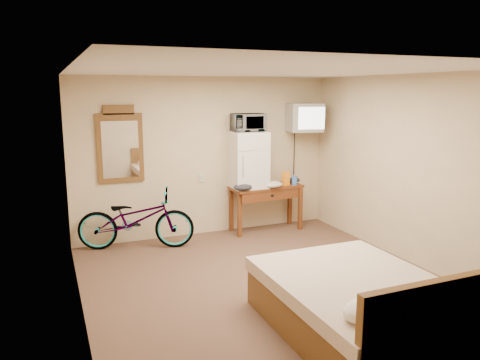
{
  "coord_description": "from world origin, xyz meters",
  "views": [
    {
      "loc": [
        -2.34,
        -4.7,
        2.28
      ],
      "look_at": [
        -0.03,
        0.82,
        1.14
      ],
      "focal_mm": 35.0,
      "sensor_mm": 36.0,
      "label": 1
    }
  ],
  "objects_px": {
    "bed": "(363,306)",
    "mini_fridge": "(248,160)",
    "bicycle": "(136,219)",
    "blue_cup": "(294,180)",
    "microwave": "(248,122)",
    "crt_television": "(304,118)",
    "wall_mirror": "(120,145)",
    "desk": "(267,194)"
  },
  "relations": [
    {
      "from": "bed",
      "to": "mini_fridge",
      "type": "bearing_deg",
      "value": 84.63
    },
    {
      "from": "mini_fridge",
      "to": "bicycle",
      "type": "relative_size",
      "value": 0.54
    },
    {
      "from": "blue_cup",
      "to": "microwave",
      "type": "bearing_deg",
      "value": 171.31
    },
    {
      "from": "blue_cup",
      "to": "crt_television",
      "type": "xyz_separation_m",
      "value": [
        0.2,
        0.08,
        1.02
      ]
    },
    {
      "from": "crt_television",
      "to": "wall_mirror",
      "type": "relative_size",
      "value": 0.57
    },
    {
      "from": "crt_television",
      "to": "bicycle",
      "type": "relative_size",
      "value": 0.39
    },
    {
      "from": "bed",
      "to": "desk",
      "type": "bearing_deg",
      "value": 79.32
    },
    {
      "from": "wall_mirror",
      "to": "bed",
      "type": "relative_size",
      "value": 0.57
    },
    {
      "from": "microwave",
      "to": "crt_television",
      "type": "height_order",
      "value": "crt_television"
    },
    {
      "from": "desk",
      "to": "blue_cup",
      "type": "relative_size",
      "value": 7.94
    },
    {
      "from": "microwave",
      "to": "blue_cup",
      "type": "distance_m",
      "value": 1.25
    },
    {
      "from": "microwave",
      "to": "crt_television",
      "type": "distance_m",
      "value": 0.99
    },
    {
      "from": "bed",
      "to": "microwave",
      "type": "bearing_deg",
      "value": 84.63
    },
    {
      "from": "microwave",
      "to": "crt_television",
      "type": "bearing_deg",
      "value": 1.14
    },
    {
      "from": "blue_cup",
      "to": "bicycle",
      "type": "xyz_separation_m",
      "value": [
        -2.62,
        0.0,
        -0.39
      ]
    },
    {
      "from": "crt_television",
      "to": "bed",
      "type": "relative_size",
      "value": 0.32
    },
    {
      "from": "microwave",
      "to": "bed",
      "type": "xyz_separation_m",
      "value": [
        -0.32,
        -3.44,
        -1.49
      ]
    },
    {
      "from": "mini_fridge",
      "to": "bed",
      "type": "xyz_separation_m",
      "value": [
        -0.32,
        -3.44,
        -0.9
      ]
    },
    {
      "from": "crt_television",
      "to": "bed",
      "type": "distance_m",
      "value": 3.96
    },
    {
      "from": "blue_cup",
      "to": "crt_television",
      "type": "bearing_deg",
      "value": 20.22
    },
    {
      "from": "mini_fridge",
      "to": "bicycle",
      "type": "xyz_separation_m",
      "value": [
        -1.83,
        -0.12,
        -0.76
      ]
    },
    {
      "from": "microwave",
      "to": "bicycle",
      "type": "xyz_separation_m",
      "value": [
        -1.83,
        -0.12,
        -1.35
      ]
    },
    {
      "from": "bicycle",
      "to": "mini_fridge",
      "type": "bearing_deg",
      "value": -69.11
    },
    {
      "from": "bicycle",
      "to": "blue_cup",
      "type": "bearing_deg",
      "value": -72.83
    },
    {
      "from": "mini_fridge",
      "to": "bicycle",
      "type": "distance_m",
      "value": 1.99
    },
    {
      "from": "mini_fridge",
      "to": "wall_mirror",
      "type": "bearing_deg",
      "value": 173.96
    },
    {
      "from": "desk",
      "to": "crt_television",
      "type": "xyz_separation_m",
      "value": [
        0.68,
        0.02,
        1.23
      ]
    },
    {
      "from": "bicycle",
      "to": "desk",
      "type": "bearing_deg",
      "value": -71.27
    },
    {
      "from": "desk",
      "to": "crt_television",
      "type": "distance_m",
      "value": 1.41
    },
    {
      "from": "wall_mirror",
      "to": "bicycle",
      "type": "relative_size",
      "value": 0.68
    },
    {
      "from": "mini_fridge",
      "to": "desk",
      "type": "bearing_deg",
      "value": -11.03
    },
    {
      "from": "microwave",
      "to": "blue_cup",
      "type": "xyz_separation_m",
      "value": [
        0.79,
        -0.12,
        -0.96
      ]
    },
    {
      "from": "bicycle",
      "to": "bed",
      "type": "height_order",
      "value": "bed"
    },
    {
      "from": "crt_television",
      "to": "wall_mirror",
      "type": "distance_m",
      "value": 2.98
    },
    {
      "from": "desk",
      "to": "blue_cup",
      "type": "height_order",
      "value": "blue_cup"
    },
    {
      "from": "desk",
      "to": "bicycle",
      "type": "bearing_deg",
      "value": -178.54
    },
    {
      "from": "crt_television",
      "to": "mini_fridge",
      "type": "bearing_deg",
      "value": 177.42
    },
    {
      "from": "desk",
      "to": "blue_cup",
      "type": "bearing_deg",
      "value": -7.1
    },
    {
      "from": "mini_fridge",
      "to": "crt_television",
      "type": "distance_m",
      "value": 1.19
    },
    {
      "from": "crt_television",
      "to": "bicycle",
      "type": "bearing_deg",
      "value": -178.56
    },
    {
      "from": "mini_fridge",
      "to": "blue_cup",
      "type": "bearing_deg",
      "value": -8.68
    },
    {
      "from": "desk",
      "to": "blue_cup",
      "type": "xyz_separation_m",
      "value": [
        0.47,
        -0.06,
        0.21
      ]
    }
  ]
}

